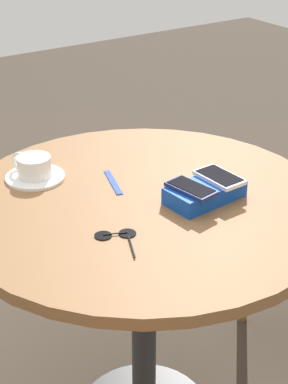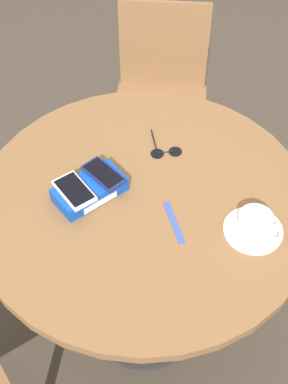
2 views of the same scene
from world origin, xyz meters
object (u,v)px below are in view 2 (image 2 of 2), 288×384
object	(u,v)px
coffee_cup	(256,223)
chair_near_window	(161,103)
lanyard_strap	(174,222)
sunglasses	(165,151)
round_table	(144,222)
phone_navy	(103,174)
phone_white	(74,191)
saucer	(253,230)
phone_box	(90,190)

from	to	relation	value
coffee_cup	chair_near_window	bearing A→B (deg)	70.87
coffee_cup	chair_near_window	size ratio (longest dim) A/B	0.14
lanyard_strap	sunglasses	distance (m)	0.27
round_table	coffee_cup	xyz separation A→B (m)	(0.18, -0.26, 0.16)
lanyard_strap	sunglasses	size ratio (longest dim) A/B	1.03
chair_near_window	coffee_cup	bearing A→B (deg)	-109.13
phone_navy	sunglasses	world-z (taller)	phone_navy
lanyard_strap	sunglasses	bearing A→B (deg)	60.79
phone_white	saucer	distance (m)	0.50
phone_white	sunglasses	xyz separation A→B (m)	(0.32, 0.03, -0.05)
round_table	phone_box	bearing A→B (deg)	144.53
lanyard_strap	round_table	bearing A→B (deg)	98.32
sunglasses	chair_near_window	xyz separation A→B (m)	(0.34, 0.51, -0.31)
phone_navy	chair_near_window	size ratio (longest dim) A/B	0.16
phone_white	lanyard_strap	distance (m)	0.29
phone_box	coffee_cup	bearing A→B (deg)	-49.15
sunglasses	phone_box	bearing A→B (deg)	-173.95
coffee_cup	saucer	bearing A→B (deg)	113.15
phone_white	sunglasses	bearing A→B (deg)	5.59
round_table	lanyard_strap	world-z (taller)	lanyard_strap
saucer	chair_near_window	size ratio (longest dim) A/B	0.19
phone_white	sunglasses	world-z (taller)	phone_white
phone_box	phone_white	distance (m)	0.06
phone_navy	lanyard_strap	size ratio (longest dim) A/B	0.94
phone_white	lanyard_strap	world-z (taller)	phone_white
phone_navy	coffee_cup	distance (m)	0.44
coffee_cup	chair_near_window	xyz separation A→B (m)	(0.31, 0.89, -0.35)
phone_box	lanyard_strap	size ratio (longest dim) A/B	1.43
round_table	chair_near_window	world-z (taller)	chair_near_window
sunglasses	chair_near_window	bearing A→B (deg)	56.46
phone_navy	lanyard_strap	distance (m)	0.24
sunglasses	round_table	bearing A→B (deg)	-142.17
round_table	coffee_cup	distance (m)	0.35
saucer	chair_near_window	bearing A→B (deg)	70.74
phone_white	sunglasses	distance (m)	0.33
phone_navy	saucer	distance (m)	0.44
coffee_cup	sunglasses	world-z (taller)	coffee_cup
phone_white	chair_near_window	xyz separation A→B (m)	(0.66, 0.54, -0.36)
coffee_cup	round_table	bearing A→B (deg)	124.35
saucer	sunglasses	distance (m)	0.38
phone_box	chair_near_window	bearing A→B (deg)	41.24
phone_navy	saucer	bearing A→B (deg)	-54.67
lanyard_strap	sunglasses	world-z (taller)	sunglasses
phone_white	lanyard_strap	bearing A→B (deg)	-47.64
coffee_cup	sunglasses	xyz separation A→B (m)	(-0.03, 0.38, -0.03)
phone_navy	round_table	bearing A→B (deg)	-52.39
saucer	coffee_cup	xyz separation A→B (m)	(0.00, -0.00, 0.03)
saucer	lanyard_strap	world-z (taller)	saucer
phone_box	chair_near_window	xyz separation A→B (m)	(0.61, 0.54, -0.34)
phone_box	phone_white	size ratio (longest dim) A/B	1.58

